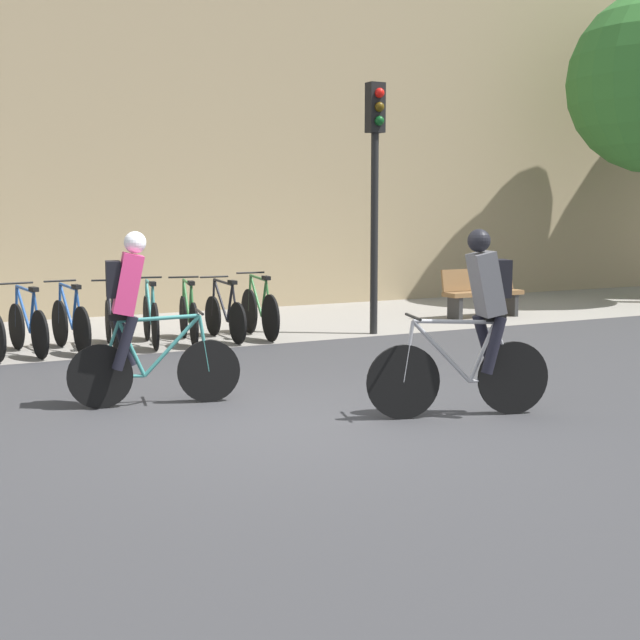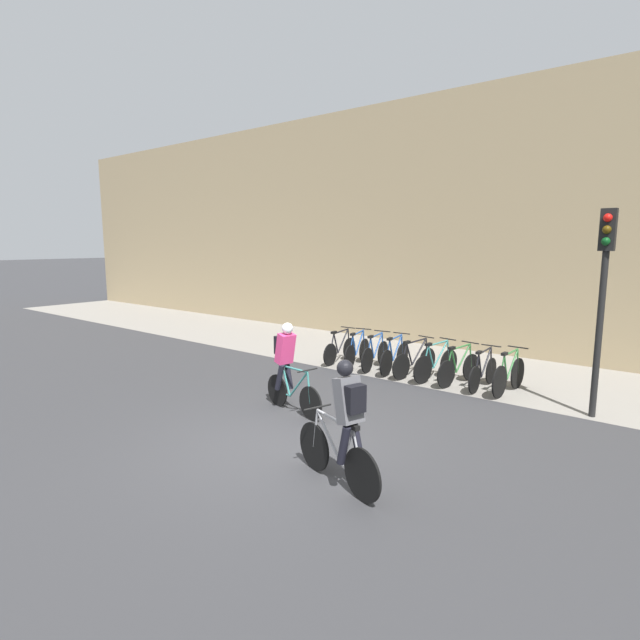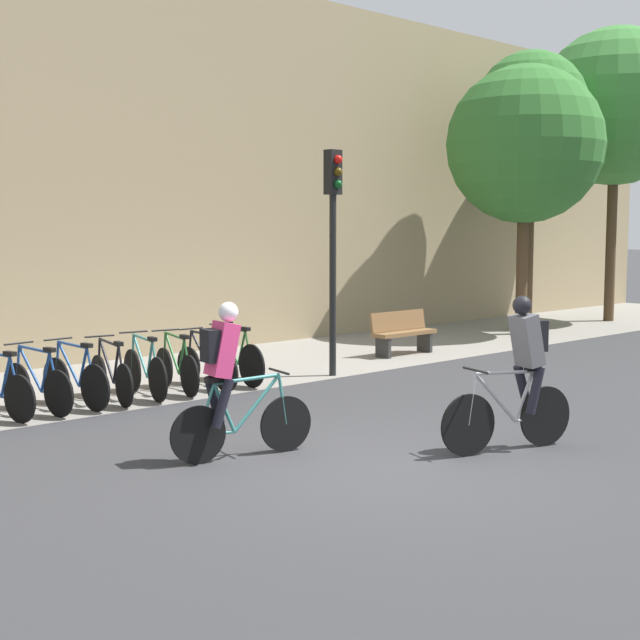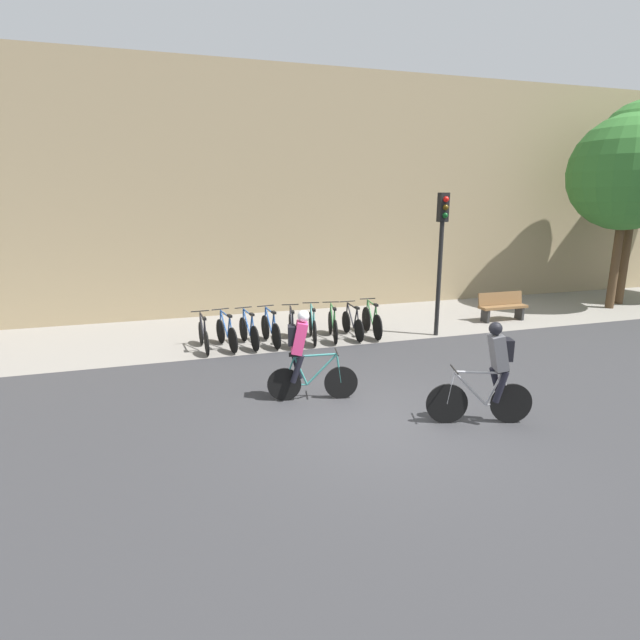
% 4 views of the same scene
% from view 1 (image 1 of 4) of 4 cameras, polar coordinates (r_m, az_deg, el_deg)
% --- Properties ---
extents(ground, '(200.00, 200.00, 0.00)m').
position_cam_1_polar(ground, '(8.33, -1.95, -6.66)').
color(ground, '#333335').
extents(kerb_strip, '(44.00, 4.50, 0.01)m').
position_cam_1_polar(kerb_strip, '(14.61, -13.53, -0.84)').
color(kerb_strip, gray).
rests_on(kerb_strip, ground).
extents(building_facade, '(44.00, 0.60, 7.82)m').
position_cam_1_polar(building_facade, '(17.07, -16.09, 13.36)').
color(building_facade, '#9E8966').
rests_on(building_facade, ground).
extents(cyclist_pink, '(1.71, 0.57, 1.76)m').
position_cam_1_polar(cyclist_pink, '(9.08, -11.74, 0.41)').
color(cyclist_pink, black).
rests_on(cyclist_pink, ground).
extents(cyclist_grey, '(1.75, 0.64, 1.80)m').
position_cam_1_polar(cyclist_grey, '(8.61, 10.06, 0.08)').
color(cyclist_grey, black).
rests_on(cyclist_grey, ground).
extents(parked_bike_2, '(0.46, 1.65, 0.96)m').
position_cam_1_polar(parked_bike_2, '(12.81, -18.20, -0.34)').
color(parked_bike_2, black).
rests_on(parked_bike_2, ground).
extents(parked_bike_3, '(0.46, 1.65, 0.97)m').
position_cam_1_polar(parked_bike_3, '(12.91, -15.68, -0.16)').
color(parked_bike_3, black).
rests_on(parked_bike_3, ground).
extents(parked_bike_4, '(0.46, 1.68, 0.95)m').
position_cam_1_polar(parked_bike_4, '(13.04, -13.20, -0.06)').
color(parked_bike_4, black).
rests_on(parked_bike_4, ground).
extents(parked_bike_5, '(0.48, 1.70, 0.97)m').
position_cam_1_polar(parked_bike_5, '(13.20, -10.78, 0.14)').
color(parked_bike_5, black).
rests_on(parked_bike_5, ground).
extents(parked_bike_6, '(0.48, 1.64, 0.96)m').
position_cam_1_polar(parked_bike_6, '(13.37, -8.42, 0.24)').
color(parked_bike_6, black).
rests_on(parked_bike_6, ground).
extents(parked_bike_7, '(0.46, 1.64, 0.95)m').
position_cam_1_polar(parked_bike_7, '(13.57, -6.11, 0.34)').
color(parked_bike_7, black).
rests_on(parked_bike_7, ground).
extents(parked_bike_8, '(0.46, 1.69, 0.99)m').
position_cam_1_polar(parked_bike_8, '(13.79, -3.89, 0.60)').
color(parked_bike_8, black).
rests_on(parked_bike_8, ground).
extents(traffic_light_pole, '(0.26, 0.30, 3.91)m').
position_cam_1_polar(traffic_light_pole, '(14.07, 3.55, 10.02)').
color(traffic_light_pole, black).
rests_on(traffic_light_pole, ground).
extents(bench, '(1.58, 0.44, 0.89)m').
position_cam_1_polar(bench, '(16.52, 10.31, 1.77)').
color(bench, brown).
rests_on(bench, ground).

